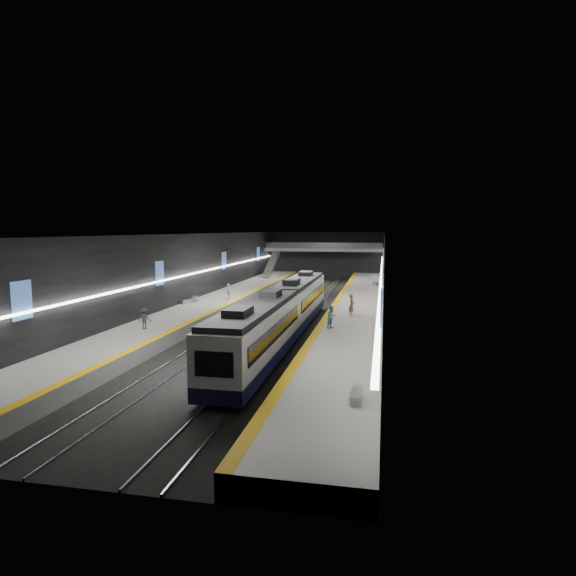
% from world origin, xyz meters
% --- Properties ---
extents(ground, '(70.00, 70.00, 0.00)m').
position_xyz_m(ground, '(0.00, 0.00, 0.00)').
color(ground, black).
rests_on(ground, ground).
extents(ceiling, '(20.00, 70.00, 0.04)m').
position_xyz_m(ceiling, '(0.00, 0.00, 8.00)').
color(ceiling, beige).
rests_on(ceiling, wall_left).
extents(wall_left, '(0.04, 70.00, 8.00)m').
position_xyz_m(wall_left, '(-10.00, 0.00, 4.00)').
color(wall_left, black).
rests_on(wall_left, ground).
extents(wall_right, '(0.04, 70.00, 8.00)m').
position_xyz_m(wall_right, '(10.00, 0.00, 4.00)').
color(wall_right, black).
rests_on(wall_right, ground).
extents(wall_back, '(20.00, 0.04, 8.00)m').
position_xyz_m(wall_back, '(0.00, 35.00, 4.00)').
color(wall_back, black).
rests_on(wall_back, ground).
extents(wall_front, '(20.00, 0.04, 8.00)m').
position_xyz_m(wall_front, '(0.00, -35.00, 4.00)').
color(wall_front, black).
rests_on(wall_front, ground).
extents(platform_left, '(5.00, 70.00, 1.00)m').
position_xyz_m(platform_left, '(-7.50, 0.00, 0.50)').
color(platform_left, slate).
rests_on(platform_left, ground).
extents(tile_surface_left, '(5.00, 70.00, 0.02)m').
position_xyz_m(tile_surface_left, '(-7.50, 0.00, 1.01)').
color(tile_surface_left, '#AEAEA9').
rests_on(tile_surface_left, platform_left).
extents(tactile_strip_left, '(0.60, 70.00, 0.02)m').
position_xyz_m(tactile_strip_left, '(-5.30, 0.00, 1.02)').
color(tactile_strip_left, yellow).
rests_on(tactile_strip_left, platform_left).
extents(platform_right, '(5.00, 70.00, 1.00)m').
position_xyz_m(platform_right, '(7.50, 0.00, 0.50)').
color(platform_right, slate).
rests_on(platform_right, ground).
extents(tile_surface_right, '(5.00, 70.00, 0.02)m').
position_xyz_m(tile_surface_right, '(7.50, 0.00, 1.01)').
color(tile_surface_right, '#AEAEA9').
rests_on(tile_surface_right, platform_right).
extents(tactile_strip_right, '(0.60, 70.00, 0.02)m').
position_xyz_m(tactile_strip_right, '(5.30, 0.00, 1.02)').
color(tactile_strip_right, yellow).
rests_on(tactile_strip_right, platform_right).
extents(rails, '(6.52, 70.00, 0.12)m').
position_xyz_m(rails, '(-0.00, 0.00, 0.06)').
color(rails, gray).
rests_on(rails, ground).
extents(train, '(2.69, 30.04, 3.60)m').
position_xyz_m(train, '(2.50, -13.02, 2.20)').
color(train, black).
rests_on(train, ground).
extents(ad_posters, '(19.94, 53.50, 2.20)m').
position_xyz_m(ad_posters, '(-0.00, 1.00, 4.50)').
color(ad_posters, '#385EA8').
rests_on(ad_posters, wall_left).
extents(cove_light_left, '(0.25, 68.60, 0.12)m').
position_xyz_m(cove_light_left, '(-9.80, 0.00, 3.80)').
color(cove_light_left, white).
rests_on(cove_light_left, wall_left).
extents(cove_light_right, '(0.25, 68.60, 0.12)m').
position_xyz_m(cove_light_right, '(9.80, 0.00, 3.80)').
color(cove_light_right, white).
rests_on(cove_light_right, wall_right).
extents(mezzanine_bridge, '(20.00, 3.00, 1.50)m').
position_xyz_m(mezzanine_bridge, '(0.00, 32.93, 5.04)').
color(mezzanine_bridge, gray).
rests_on(mezzanine_bridge, wall_left).
extents(escalator, '(1.20, 7.50, 3.92)m').
position_xyz_m(escalator, '(-7.50, 26.00, 2.90)').
color(escalator, '#99999E').
rests_on(escalator, platform_left).
extents(bench_left_near, '(0.83, 1.66, 0.39)m').
position_xyz_m(bench_left_near, '(-9.50, -3.18, 1.20)').
color(bench_left_near, '#99999E').
rests_on(bench_left_near, platform_left).
extents(bench_left_far, '(0.93, 1.94, 0.46)m').
position_xyz_m(bench_left_far, '(-9.27, -1.57, 1.23)').
color(bench_left_far, '#99999E').
rests_on(bench_left_far, platform_left).
extents(bench_right_near, '(0.46, 1.66, 0.41)m').
position_xyz_m(bench_right_near, '(8.95, -27.76, 1.20)').
color(bench_right_near, '#99999E').
rests_on(bench_right_near, platform_right).
extents(bench_right_far, '(0.79, 1.74, 0.41)m').
position_xyz_m(bench_right_far, '(8.93, 16.44, 1.21)').
color(bench_right_far, '#99999E').
rests_on(bench_right_far, platform_right).
extents(passenger_right_a, '(0.64, 0.79, 1.87)m').
position_xyz_m(passenger_right_a, '(7.35, -6.89, 1.93)').
color(passenger_right_a, '#AC5B40').
rests_on(passenger_right_a, platform_right).
extents(passenger_right_b, '(0.97, 1.04, 1.71)m').
position_xyz_m(passenger_right_b, '(6.23, -12.54, 1.85)').
color(passenger_right_b, '#5189B0').
rests_on(passenger_right_b, platform_right).
extents(passenger_left_a, '(0.75, 1.11, 1.75)m').
position_xyz_m(passenger_left_a, '(-6.06, -0.06, 1.88)').
color(passenger_left_a, silver).
rests_on(passenger_left_a, platform_left).
extents(passenger_left_b, '(1.04, 0.61, 1.60)m').
position_xyz_m(passenger_left_b, '(-7.52, -15.56, 1.80)').
color(passenger_left_b, '#38393F').
rests_on(passenger_left_b, platform_left).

